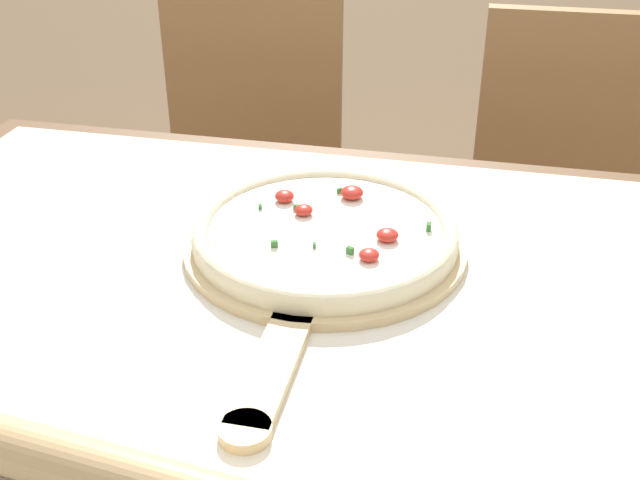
{
  "coord_description": "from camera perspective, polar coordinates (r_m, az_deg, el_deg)",
  "views": [
    {
      "loc": [
        0.15,
        -0.72,
        1.27
      ],
      "look_at": [
        -0.03,
        0.11,
        0.78
      ],
      "focal_mm": 45.0,
      "sensor_mm": 36.0,
      "label": 1
    }
  ],
  "objects": [
    {
      "name": "chair_left",
      "position": [
        1.75,
        -5.01,
        4.39
      ],
      "size": [
        0.44,
        0.44,
        0.89
      ],
      "rotation": [
        0.0,
        0.0,
        0.1
      ],
      "color": "#A37547",
      "rests_on": "ground_plane"
    },
    {
      "name": "rolling_pin",
      "position": [
        0.69,
        -13.3,
        -16.29
      ],
      "size": [
        0.4,
        0.08,
        0.05
      ],
      "rotation": [
        0.0,
        0.0,
        -0.12
      ],
      "color": "tan",
      "rests_on": "towel_cloth"
    },
    {
      "name": "dining_table",
      "position": [
        0.96,
        0.59,
        -10.5
      ],
      "size": [
        1.36,
        0.94,
        0.75
      ],
      "color": "brown",
      "rests_on": "ground_plane"
    },
    {
      "name": "towel_cloth",
      "position": [
        0.9,
        0.63,
        -5.38
      ],
      "size": [
        1.28,
        0.86,
        0.0
      ],
      "color": "white",
      "rests_on": "dining_table"
    },
    {
      "name": "chair_right",
      "position": [
        1.69,
        16.98,
        2.13
      ],
      "size": [
        0.41,
        0.41,
        0.89
      ],
      "rotation": [
        0.0,
        0.0,
        0.02
      ],
      "color": "#A37547",
      "rests_on": "ground_plane"
    },
    {
      "name": "pizza",
      "position": [
        1.0,
        0.38,
        0.59
      ],
      "size": [
        0.33,
        0.33,
        0.03
      ],
      "color": "beige",
      "rests_on": "pizza_peel"
    },
    {
      "name": "pizza_peel",
      "position": [
        1.0,
        0.11,
        -0.95
      ],
      "size": [
        0.36,
        0.55,
        0.01
      ],
      "color": "#D6B784",
      "rests_on": "towel_cloth"
    }
  ]
}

